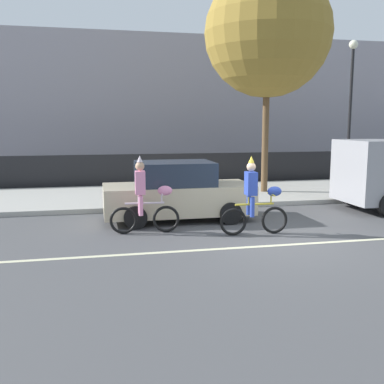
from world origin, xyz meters
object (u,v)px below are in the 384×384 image
(parade_cyclist_cobalt, at_px, (255,200))
(parked_car_beige, at_px, (177,192))
(street_lamp_post, at_px, (351,91))
(parade_cyclist_pink, at_px, (145,199))

(parade_cyclist_cobalt, height_order, parked_car_beige, parade_cyclist_cobalt)
(parked_car_beige, bearing_deg, parade_cyclist_cobalt, -52.92)
(parked_car_beige, height_order, street_lamp_post, street_lamp_post)
(street_lamp_post, bearing_deg, parade_cyclist_pink, -146.07)
(parade_cyclist_pink, xyz_separation_m, parade_cyclist_cobalt, (2.58, -0.71, 0.00))
(parade_cyclist_pink, relative_size, parade_cyclist_cobalt, 1.00)
(parade_cyclist_cobalt, bearing_deg, street_lamp_post, 46.17)
(parade_cyclist_pink, distance_m, parked_car_beige, 1.69)
(parade_cyclist_cobalt, height_order, street_lamp_post, street_lamp_post)
(parade_cyclist_cobalt, bearing_deg, parade_cyclist_pink, 164.71)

